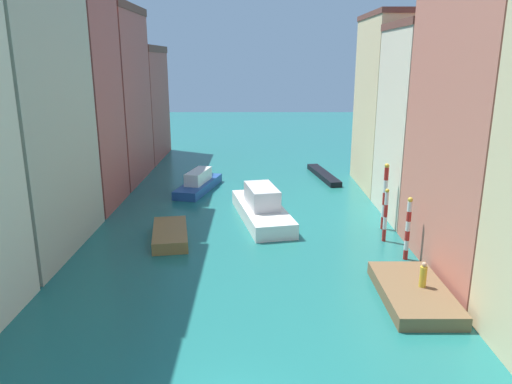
% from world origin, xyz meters
% --- Properties ---
extents(ground_plane, '(154.00, 154.00, 0.00)m').
position_xyz_m(ground_plane, '(0.00, 24.50, 0.00)').
color(ground_plane, '#1E6B66').
extents(building_left_1, '(7.37, 11.50, 19.12)m').
position_xyz_m(building_left_1, '(-14.60, 16.04, 9.57)').
color(building_left_1, '#BCB299').
rests_on(building_left_1, ground).
extents(building_left_2, '(7.37, 7.63, 18.66)m').
position_xyz_m(building_left_2, '(-14.60, 25.77, 9.34)').
color(building_left_2, '#B25147').
rests_on(building_left_2, ground).
extents(building_left_3, '(7.37, 11.14, 17.25)m').
position_xyz_m(building_left_3, '(-14.60, 35.40, 8.64)').
color(building_left_3, '#B25147').
rests_on(building_left_3, ground).
extents(building_left_4, '(7.37, 11.34, 13.71)m').
position_xyz_m(building_left_4, '(-14.60, 46.73, 6.87)').
color(building_left_4, '#B25147').
rests_on(building_left_4, ground).
extents(building_right_1, '(7.37, 12.02, 20.07)m').
position_xyz_m(building_right_1, '(14.60, 13.01, 10.04)').
color(building_right_1, '#C6705B').
rests_on(building_right_1, ground).
extents(building_right_2, '(7.37, 8.37, 14.85)m').
position_xyz_m(building_right_2, '(14.60, 23.22, 7.43)').
color(building_right_2, beige).
rests_on(building_right_2, ground).
extents(building_right_3, '(7.37, 9.92, 16.23)m').
position_xyz_m(building_right_3, '(14.60, 32.35, 8.12)').
color(building_right_3, beige).
rests_on(building_right_3, ground).
extents(waterfront_dock, '(3.35, 6.50, 0.71)m').
position_xyz_m(waterfront_dock, '(9.02, 9.00, 0.36)').
color(waterfront_dock, brown).
rests_on(waterfront_dock, ground).
extents(person_on_dock, '(0.36, 0.36, 1.37)m').
position_xyz_m(person_on_dock, '(9.44, 9.01, 1.34)').
color(person_on_dock, gold).
rests_on(person_on_dock, waterfront_dock).
extents(mooring_pole_0, '(0.32, 0.32, 4.06)m').
position_xyz_m(mooring_pole_0, '(10.18, 14.25, 2.08)').
color(mooring_pole_0, red).
rests_on(mooring_pole_0, ground).
extents(mooring_pole_1, '(0.28, 0.28, 3.75)m').
position_xyz_m(mooring_pole_1, '(9.62, 17.40, 1.92)').
color(mooring_pole_1, red).
rests_on(mooring_pole_1, ground).
extents(mooring_pole_2, '(0.34, 0.34, 4.95)m').
position_xyz_m(mooring_pole_2, '(10.17, 19.89, 2.53)').
color(mooring_pole_2, red).
rests_on(mooring_pole_2, ground).
extents(vaporetto_white, '(5.06, 10.32, 2.66)m').
position_xyz_m(vaporetto_white, '(1.22, 22.10, 0.93)').
color(vaporetto_white, white).
rests_on(vaporetto_white, ground).
extents(gondola_black, '(2.58, 8.88, 0.54)m').
position_xyz_m(gondola_black, '(7.95, 36.07, 0.27)').
color(gondola_black, black).
rests_on(gondola_black, ground).
extents(motorboat_0, '(3.98, 8.18, 1.94)m').
position_xyz_m(motorboat_0, '(-4.72, 30.82, 0.70)').
color(motorboat_0, '#234C93').
rests_on(motorboat_0, ground).
extents(motorboat_1, '(3.22, 5.92, 0.80)m').
position_xyz_m(motorboat_1, '(-5.20, 17.63, 0.40)').
color(motorboat_1, olive).
rests_on(motorboat_1, ground).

